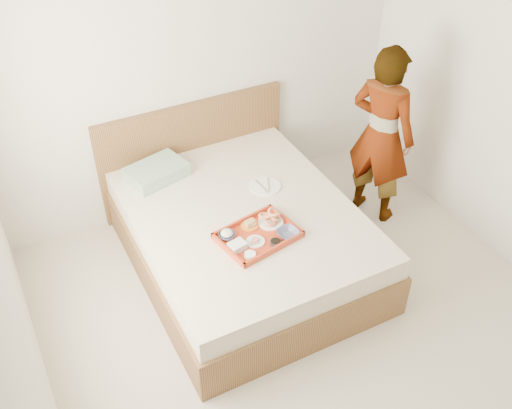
{
  "coord_description": "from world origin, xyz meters",
  "views": [
    {
      "loc": [
        -1.62,
        -2.07,
        3.33
      ],
      "look_at": [
        -0.08,
        0.9,
        0.65
      ],
      "focal_mm": 41.89,
      "sensor_mm": 36.0,
      "label": 1
    }
  ],
  "objects": [
    {
      "name": "plastic_tub",
      "position": [
        -0.35,
        0.65,
        0.57
      ],
      "size": [
        0.13,
        0.11,
        0.05
      ],
      "primitive_type": "cube",
      "rotation": [
        0.0,
        0.0,
        0.18
      ],
      "color": "silver",
      "rests_on": "tray"
    },
    {
      "name": "salad_bowl",
      "position": [
        -0.37,
        0.78,
        0.56
      ],
      "size": [
        0.14,
        0.14,
        0.04
      ],
      "primitive_type": "imported",
      "rotation": [
        0.0,
        0.0,
        0.18
      ],
      "color": "#171B46",
      "rests_on": "tray"
    },
    {
      "name": "prawn_plate",
      "position": [
        -0.02,
        0.78,
        0.55
      ],
      "size": [
        0.22,
        0.22,
        0.01
      ],
      "primitive_type": "cylinder",
      "rotation": [
        0.0,
        0.0,
        0.18
      ],
      "color": "white",
      "rests_on": "tray"
    },
    {
      "name": "navy_bowl_big",
      "position": [
        0.02,
        0.61,
        0.56
      ],
      "size": [
        0.18,
        0.18,
        0.04
      ],
      "primitive_type": "imported",
      "rotation": [
        0.0,
        0.0,
        0.18
      ],
      "color": "#171B46",
      "rests_on": "tray"
    },
    {
      "name": "person",
      "position": [
        1.16,
        1.09,
        0.77
      ],
      "size": [
        0.56,
        0.66,
        1.53
      ],
      "primitive_type": "imported",
      "rotation": [
        0.0,
        0.0,
        1.99
      ],
      "color": "silver",
      "rests_on": "ground"
    },
    {
      "name": "pillow",
      "position": [
        -0.55,
        1.7,
        0.58
      ],
      "size": [
        0.52,
        0.41,
        0.11
      ],
      "primitive_type": "cube",
      "rotation": [
        0.0,
        0.0,
        0.26
      ],
      "color": "#94B49B",
      "rests_on": "bed"
    },
    {
      "name": "ground",
      "position": [
        0.0,
        0.0,
        0.0
      ],
      "size": [
        3.5,
        4.0,
        0.01
      ],
      "primitive_type": "cube",
      "color": "beige",
      "rests_on": "ground"
    },
    {
      "name": "sauce_dish",
      "position": [
        -0.1,
        0.57,
        0.56
      ],
      "size": [
        0.09,
        0.09,
        0.03
      ],
      "primitive_type": "cylinder",
      "rotation": [
        0.0,
        0.0,
        0.18
      ],
      "color": "black",
      "rests_on": "tray"
    },
    {
      "name": "wall_left",
      "position": [
        -1.75,
        0.0,
        1.3
      ],
      "size": [
        0.01,
        4.0,
        2.6
      ],
      "primitive_type": "cube",
      "color": "silver",
      "rests_on": "ground"
    },
    {
      "name": "cheese_round",
      "position": [
        -0.31,
        0.54,
        0.56
      ],
      "size": [
        0.09,
        0.09,
        0.03
      ],
      "primitive_type": "cylinder",
      "rotation": [
        0.0,
        0.0,
        0.18
      ],
      "color": "white",
      "rests_on": "tray"
    },
    {
      "name": "bread_plate",
      "position": [
        -0.17,
        0.82,
        0.55
      ],
      "size": [
        0.15,
        0.15,
        0.01
      ],
      "primitive_type": "cylinder",
      "rotation": [
        0.0,
        0.0,
        0.18
      ],
      "color": "orange",
      "rests_on": "tray"
    },
    {
      "name": "headboard",
      "position": [
        -0.13,
        1.97,
        0.47
      ],
      "size": [
        1.65,
        0.06,
        0.95
      ],
      "primitive_type": "cube",
      "color": "brown",
      "rests_on": "ground"
    },
    {
      "name": "meat_plate",
      "position": [
        -0.21,
        0.65,
        0.55
      ],
      "size": [
        0.15,
        0.15,
        0.01
      ],
      "primitive_type": "cylinder",
      "rotation": [
        0.0,
        0.0,
        0.18
      ],
      "color": "white",
      "rests_on": "tray"
    },
    {
      "name": "bed",
      "position": [
        -0.13,
        1.0,
        0.27
      ],
      "size": [
        1.65,
        2.0,
        0.53
      ],
      "primitive_type": "cube",
      "color": "brown",
      "rests_on": "ground"
    },
    {
      "name": "dinner_plate",
      "position": [
        0.16,
        1.2,
        0.54
      ],
      "size": [
        0.3,
        0.3,
        0.01
      ],
      "primitive_type": "cylinder",
      "rotation": [
        0.0,
        0.0,
        -0.26
      ],
      "color": "white",
      "rests_on": "bed"
    },
    {
      "name": "wall_back",
      "position": [
        0.0,
        2.0,
        1.3
      ],
      "size": [
        3.5,
        0.01,
        2.6
      ],
      "primitive_type": "cube",
      "color": "silver",
      "rests_on": "ground"
    },
    {
      "name": "tray",
      "position": [
        -0.17,
        0.7,
        0.55
      ],
      "size": [
        0.6,
        0.48,
        0.05
      ],
      "primitive_type": "cube",
      "rotation": [
        0.0,
        0.0,
        0.18
      ],
      "color": "#B93519",
      "rests_on": "bed"
    }
  ]
}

